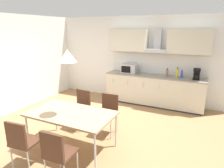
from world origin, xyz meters
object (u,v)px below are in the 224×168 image
bottle_brown (167,73)px  pendant_lamp (68,56)px  microwave (129,68)px  chair_far_right (108,110)px  chair_near_left (22,140)px  chair_far_left (81,105)px  chair_near_right (57,151)px  bottle_yellow (177,73)px  bottle_blue (182,74)px  dining_table (71,115)px  coffee_maker (197,74)px

bottle_brown → pendant_lamp: bearing=-111.8°
microwave → chair_far_right: bearing=-81.4°
chair_near_left → chair_far_left: same height
chair_near_right → chair_far_right: size_ratio=1.00×
bottle_yellow → chair_far_right: bearing=-117.5°
bottle_blue → dining_table: (-1.59, -2.99, -0.32)m
coffee_maker → chair_far_left: size_ratio=0.34×
coffee_maker → chair_far_right: 2.72m
chair_near_right → chair_near_left: same height
coffee_maker → bottle_brown: coffee_maker is taller
bottle_yellow → chair_far_left: bottle_yellow is taller
chair_far_right → chair_far_left: bearing=-180.0°
microwave → chair_near_right: microwave is taller
coffee_maker → bottle_blue: coffee_maker is taller
chair_far_right → pendant_lamp: bearing=-113.0°
coffee_maker → chair_near_left: (-2.32, -3.80, -0.53)m
bottle_blue → chair_near_left: (-1.94, -3.83, -0.48)m
bottle_blue → chair_far_left: bearing=-132.1°
chair_far_right → coffee_maker: bearing=52.7°
microwave → bottle_blue: size_ratio=2.12×
dining_table → bottle_brown: bearing=68.2°
dining_table → chair_near_right: size_ratio=1.84×
bottle_brown → chair_near_left: (-1.54, -3.80, -0.48)m
chair_near_right → bottle_blue: bearing=72.3°
bottle_blue → chair_far_right: size_ratio=0.26×
chair_near_left → chair_far_right: (0.71, 1.68, 0.00)m
bottle_blue → chair_near_right: 4.04m
bottle_yellow → dining_table: size_ratio=0.19×
bottle_yellow → chair_near_left: bottle_yellow is taller
bottle_brown → dining_table: (-1.19, -2.97, -0.33)m
microwave → bottle_brown: 1.15m
coffee_maker → dining_table: 3.57m
microwave → dining_table: microwave is taller
bottle_yellow → microwave: bearing=-178.5°
chair_near_right → chair_far_right: (-0.01, 1.68, 0.00)m
bottle_yellow → chair_near_left: bearing=-115.5°
microwave → chair_near_right: 3.82m
coffee_maker → chair_far_left: bearing=-137.6°
chair_near_right → pendant_lamp: bearing=113.5°
bottle_blue → dining_table: 3.40m
bottle_brown → microwave: bearing=-178.3°
microwave → dining_table: (-0.04, -2.93, -0.36)m
chair_near_left → coffee_maker: bearing=58.5°
microwave → chair_near_left: microwave is taller
microwave → chair_near_left: size_ratio=0.55×
coffee_maker → bottle_blue: size_ratio=1.33×
chair_near_right → chair_near_left: size_ratio=1.00×
bottle_yellow → dining_table: 3.33m
bottle_brown → chair_near_left: size_ratio=0.28×
bottle_yellow → chair_near_left: (-1.82, -3.81, -0.51)m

